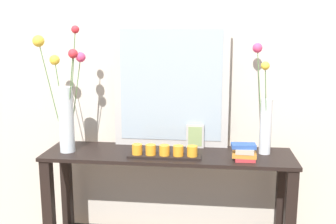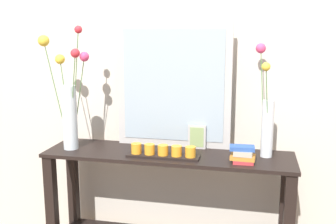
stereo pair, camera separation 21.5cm
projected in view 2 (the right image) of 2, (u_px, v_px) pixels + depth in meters
name	position (u px, v px, depth m)	size (l,w,h in m)	color
wall_back	(179.00, 44.00, 2.37)	(6.40, 0.08, 2.70)	beige
console_table	(168.00, 202.00, 2.26)	(1.37, 0.35, 0.76)	black
mirror_leaning	(173.00, 85.00, 2.27)	(0.66, 0.03, 0.71)	#B7B2AD
tall_vase_left	(69.00, 102.00, 2.23)	(0.26, 0.15, 0.69)	silver
vase_right	(267.00, 116.00, 2.10)	(0.11, 0.20, 0.60)	silver
candle_tray	(163.00, 152.00, 2.12)	(0.39, 0.09, 0.07)	black
picture_frame_small	(197.00, 137.00, 2.27)	(0.10, 0.01, 0.14)	#B7B2AD
book_stack	(243.00, 155.00, 2.02)	(0.13, 0.09, 0.09)	#C63338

